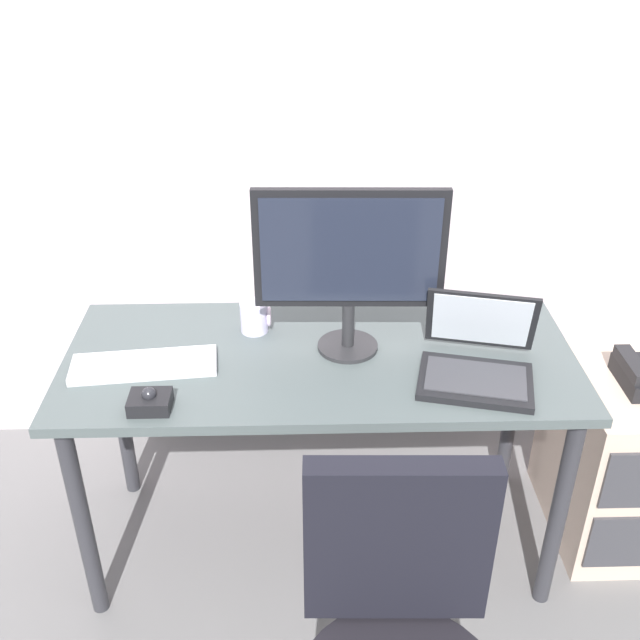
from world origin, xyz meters
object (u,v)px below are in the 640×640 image
object	(u,v)px
file_cabinet	(624,456)
laptop	(477,358)
monitor_main	(350,259)
coffee_mug	(255,317)
trackball_mouse	(150,401)
keyboard	(144,364)

from	to	relation	value
file_cabinet	laptop	world-z (taller)	laptop
monitor_main	file_cabinet	bearing A→B (deg)	0.62
laptop	coffee_mug	world-z (taller)	laptop
trackball_mouse	monitor_main	bearing A→B (deg)	27.50
keyboard	laptop	bearing A→B (deg)	-3.20
file_cabinet	trackball_mouse	distance (m)	1.57
keyboard	laptop	xyz separation A→B (m)	(0.94, -0.05, 0.04)
laptop	trackball_mouse	distance (m)	0.90
monitor_main	keyboard	xyz separation A→B (m)	(-0.59, -0.09, -0.28)
file_cabinet	trackball_mouse	xyz separation A→B (m)	(-1.47, -0.29, 0.47)
monitor_main	keyboard	distance (m)	0.66
keyboard	laptop	world-z (taller)	laptop
keyboard	monitor_main	bearing A→B (deg)	8.76
monitor_main	coffee_mug	size ratio (longest dim) A/B	5.65
coffee_mug	monitor_main	bearing A→B (deg)	-21.45
file_cabinet	monitor_main	distance (m)	1.19
keyboard	laptop	size ratio (longest dim) A/B	1.13
coffee_mug	laptop	bearing A→B (deg)	-21.77
coffee_mug	trackball_mouse	bearing A→B (deg)	-123.51
laptop	coffee_mug	distance (m)	0.68
laptop	trackball_mouse	size ratio (longest dim) A/B	3.38
keyboard	coffee_mug	bearing A→B (deg)	33.05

